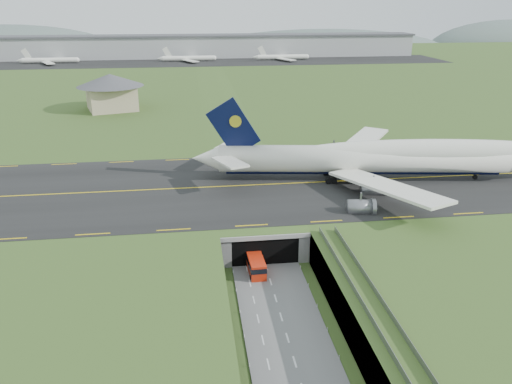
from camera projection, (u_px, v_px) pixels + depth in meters
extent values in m
plane|color=#374E1F|center=(273.00, 289.00, 81.92)|extent=(900.00, 900.00, 0.00)
cube|color=gray|center=(273.00, 273.00, 80.85)|extent=(800.00, 800.00, 6.00)
cube|color=slate|center=(281.00, 316.00, 74.95)|extent=(12.00, 75.00, 0.20)
cube|color=black|center=(249.00, 185.00, 110.26)|extent=(800.00, 44.00, 0.18)
cube|color=gray|center=(257.00, 213.00, 97.52)|extent=(16.00, 22.00, 1.00)
cube|color=gray|center=(222.00, 227.00, 97.57)|extent=(2.00, 22.00, 6.00)
cube|color=gray|center=(292.00, 223.00, 99.27)|extent=(2.00, 22.00, 6.00)
cube|color=black|center=(261.00, 238.00, 93.98)|extent=(12.00, 12.00, 5.00)
cube|color=#A8A8A3|center=(266.00, 237.00, 87.26)|extent=(17.00, 0.50, 0.80)
cube|color=#A8A8A3|center=(381.00, 322.00, 64.06)|extent=(3.00, 53.00, 0.50)
cube|color=gray|center=(371.00, 318.00, 63.62)|extent=(0.06, 53.00, 1.00)
cube|color=gray|center=(392.00, 316.00, 63.96)|extent=(0.06, 53.00, 1.00)
cylinder|color=#A8A8A3|center=(372.00, 329.00, 67.45)|extent=(0.90, 0.90, 5.60)
cylinder|color=#A8A8A3|center=(346.00, 283.00, 78.55)|extent=(0.90, 0.90, 5.60)
cylinder|color=white|center=(363.00, 159.00, 112.49)|extent=(65.10, 15.12, 6.11)
sphere|color=white|center=(507.00, 159.00, 112.20)|extent=(6.76, 6.76, 5.98)
cone|color=white|center=(207.00, 158.00, 112.82)|extent=(7.42, 6.68, 5.80)
ellipsoid|color=white|center=(441.00, 153.00, 111.84)|extent=(67.13, 14.93, 6.41)
ellipsoid|color=black|center=(503.00, 156.00, 111.93)|extent=(4.61, 3.24, 2.14)
cylinder|color=black|center=(362.00, 169.00, 113.35)|extent=(61.39, 11.16, 2.56)
cube|color=white|center=(358.00, 145.00, 127.06)|extent=(22.88, 26.64, 2.57)
cube|color=white|center=(233.00, 144.00, 118.92)|extent=(9.65, 11.02, 0.98)
cube|color=white|center=(387.00, 186.00, 98.58)|extent=(16.89, 29.02, 2.57)
cube|color=white|center=(230.00, 162.00, 105.57)|extent=(7.62, 11.34, 0.98)
cube|color=black|center=(233.00, 127.00, 110.18)|extent=(12.10, 2.26, 13.50)
cylinder|color=yellow|center=(235.00, 121.00, 109.66)|extent=(2.74, 1.03, 2.67)
cylinder|color=slate|center=(357.00, 163.00, 122.35)|extent=(5.35, 3.81, 3.15)
cylinder|color=slate|center=(333.00, 151.00, 131.74)|extent=(5.35, 3.81, 3.15)
cylinder|color=slate|center=(373.00, 189.00, 105.44)|extent=(5.35, 3.81, 3.15)
cylinder|color=slate|center=(360.00, 207.00, 96.13)|extent=(5.35, 3.81, 3.15)
cylinder|color=black|center=(475.00, 177.00, 113.78)|extent=(1.11, 0.62, 1.05)
cube|color=black|center=(342.00, 176.00, 114.01)|extent=(6.60, 7.41, 1.34)
cube|color=red|center=(256.00, 265.00, 86.36)|extent=(2.85, 7.05, 2.78)
cube|color=black|center=(256.00, 262.00, 86.16)|extent=(2.91, 7.14, 0.93)
cube|color=black|center=(256.00, 270.00, 86.77)|extent=(2.64, 6.58, 0.46)
cylinder|color=black|center=(251.00, 278.00, 84.43)|extent=(0.35, 0.85, 0.84)
cylinder|color=black|center=(247.00, 264.00, 88.69)|extent=(0.35, 0.85, 0.84)
cylinder|color=black|center=(265.00, 276.00, 84.80)|extent=(0.35, 0.85, 0.84)
cylinder|color=black|center=(260.00, 263.00, 89.07)|extent=(0.35, 0.85, 0.84)
cube|color=tan|center=(112.00, 98.00, 185.20)|extent=(20.48, 20.48, 8.81)
cone|color=#4C4C51|center=(110.00, 80.00, 182.82)|extent=(30.04, 30.04, 4.40)
cube|color=#B2B2B2|center=(205.00, 46.00, 354.58)|extent=(300.00, 22.00, 15.00)
cube|color=#4C4C51|center=(205.00, 35.00, 351.88)|extent=(302.00, 24.00, 1.20)
cube|color=black|center=(207.00, 62.00, 329.48)|extent=(320.00, 50.00, 0.08)
cylinder|color=white|center=(50.00, 60.00, 321.13)|extent=(34.00, 3.20, 3.20)
cylinder|color=white|center=(189.00, 58.00, 331.91)|extent=(34.00, 3.20, 3.20)
cylinder|color=white|center=(282.00, 57.00, 339.61)|extent=(34.00, 3.20, 3.20)
ellipsoid|color=#52635D|center=(5.00, 56.00, 459.28)|extent=(220.00, 77.00, 56.00)
ellipsoid|color=#52635D|center=(322.00, 52.00, 495.70)|extent=(260.00, 91.00, 44.00)
ellipsoid|color=#52635D|center=(509.00, 50.00, 519.98)|extent=(180.00, 63.00, 60.00)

